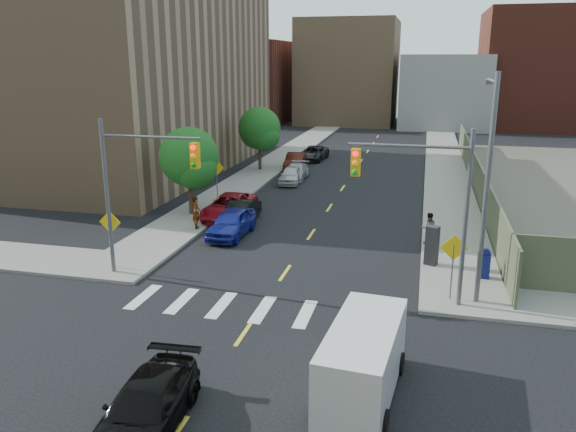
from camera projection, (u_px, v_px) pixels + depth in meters
The scene contains 30 objects.
ground at pixel (225, 361), 18.12m from camera, with size 160.00×160.00×0.00m, color black.
sidewalk_nw at pixel (291, 152), 58.69m from camera, with size 3.50×73.00×0.15m, color gray.
sidewalk_ne at pixel (444, 158), 55.14m from camera, with size 3.50×73.00×0.15m, color gray.
fence_north at pixel (475, 173), 41.78m from camera, with size 0.12×44.00×2.50m, color #555E41.
building_nw at pixel (102, 76), 49.06m from camera, with size 22.00×30.00×16.00m, color #8C6B4C.
bg_bldg_west at pixel (244, 82), 87.01m from camera, with size 14.00×18.00×12.00m, color #592319.
bg_bldg_midwest at pixel (349, 72), 84.81m from camera, with size 14.00×16.00×15.00m, color #8C6B4C.
bg_bldg_center at pixel (444, 91), 80.41m from camera, with size 12.00×16.00×10.00m, color gray.
bg_bldg_east at pixel (549, 70), 78.27m from camera, with size 18.00×18.00×16.00m, color #592319.
signal_nw at pixel (137, 178), 23.88m from camera, with size 4.59×0.30×7.00m.
signal_ne at pixel (426, 193), 21.14m from camera, with size 4.59×0.30×7.00m.
streetlight_ne at pixel (487, 174), 21.29m from camera, with size 0.25×3.70×9.00m.
warn_sign_nw at pixel (110, 229), 25.45m from camera, with size 1.06×0.06×2.83m.
warn_sign_ne at pixel (453, 255), 22.02m from camera, with size 1.06×0.06×2.83m.
warn_sign_midwest at pixel (217, 172), 38.08m from camera, with size 1.06×0.06×2.83m.
tree_west_near at pixel (189, 160), 34.03m from camera, with size 3.66×3.64×5.52m.
tree_west_far at pixel (260, 131), 48.05m from camera, with size 3.66×3.64×5.52m.
parked_car_blue at pixel (232, 223), 30.77m from camera, with size 1.76×4.39×1.49m, color navy.
parked_car_black at pixel (240, 212), 33.35m from camera, with size 1.36×3.90×1.29m, color black.
parked_car_red at pixel (229, 207), 34.17m from camera, with size 2.43×5.26×1.46m, color maroon.
parked_car_silver at pixel (296, 172), 45.42m from camera, with size 1.73×4.25×1.23m, color #96979D.
parked_car_white at pixel (291, 175), 43.85m from camera, with size 1.56×3.87×1.32m, color #BABABA.
parked_car_maroon at pixel (295, 162), 49.29m from camera, with size 1.53×4.39×1.45m, color #3F130C.
parked_car_grey at pixel (313, 153), 54.08m from camera, with size 2.20×4.77×1.32m, color black.
black_sedan at pixel (146, 408), 14.59m from camera, with size 1.87×4.60×1.33m, color black.
cargo_van at pixel (364, 357), 16.16m from camera, with size 2.30×4.87×2.16m.
mailbox at pixel (484, 263), 24.51m from camera, with size 0.59×0.47×1.35m.
payphone at pixel (432, 245), 26.01m from camera, with size 0.55×0.45×1.85m, color black.
pedestrian_west at pixel (196, 213), 31.59m from camera, with size 0.68×0.44×1.85m, color gray.
pedestrian_east at pixel (429, 228), 29.03m from camera, with size 0.80×0.62×1.65m, color gray.
Camera 1 is at (5.83, -15.24, 9.41)m, focal length 35.00 mm.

